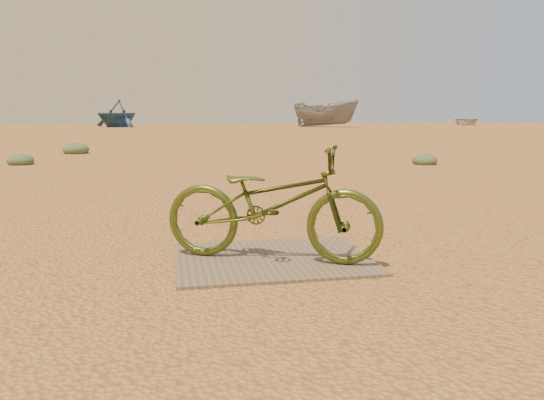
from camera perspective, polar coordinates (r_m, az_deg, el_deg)
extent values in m
plane|color=#BA804C|center=(4.60, 6.05, -5.05)|extent=(120.00, 120.00, 0.00)
cube|color=brown|center=(4.18, 0.00, -6.33)|extent=(1.51, 1.19, 0.02)
imported|color=#3F4E1B|center=(4.02, 0.00, -0.35)|extent=(1.77, 1.22, 0.88)
imported|color=#2A4E78|center=(47.52, -16.33, 8.96)|extent=(5.80, 5.91, 2.36)
imported|color=gray|center=(46.32, 5.76, 9.23)|extent=(5.99, 5.35, 2.27)
imported|color=beige|center=(57.88, 20.14, 8.09)|extent=(5.10, 5.79, 1.00)
ellipsoid|color=#526845|center=(13.25, -25.40, 3.47)|extent=(0.58, 0.58, 0.32)
ellipsoid|color=#526845|center=(12.51, 16.08, 3.71)|extent=(0.56, 0.56, 0.31)
ellipsoid|color=#526845|center=(16.35, -20.32, 4.72)|extent=(0.73, 0.73, 0.40)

